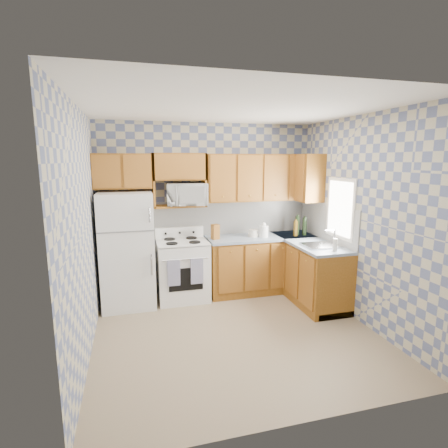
{
  "coord_description": "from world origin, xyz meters",
  "views": [
    {
      "loc": [
        -1.19,
        -3.87,
        2.13
      ],
      "look_at": [
        0.05,
        0.75,
        1.25
      ],
      "focal_mm": 28.0,
      "sensor_mm": 36.0,
      "label": 1
    }
  ],
  "objects_px": {
    "microwave": "(187,194)",
    "electric_kettle": "(264,231)",
    "stove_body": "(183,271)",
    "refrigerator": "(127,250)"
  },
  "relations": [
    {
      "from": "electric_kettle",
      "to": "microwave",
      "type": "bearing_deg",
      "value": 171.78
    },
    {
      "from": "stove_body",
      "to": "microwave",
      "type": "distance_m",
      "value": 1.18
    },
    {
      "from": "microwave",
      "to": "electric_kettle",
      "type": "height_order",
      "value": "microwave"
    },
    {
      "from": "refrigerator",
      "to": "microwave",
      "type": "height_order",
      "value": "microwave"
    },
    {
      "from": "stove_body",
      "to": "microwave",
      "type": "xyz_separation_m",
      "value": [
        0.11,
        0.11,
        1.17
      ]
    },
    {
      "from": "stove_body",
      "to": "electric_kettle",
      "type": "bearing_deg",
      "value": -2.7
    },
    {
      "from": "microwave",
      "to": "electric_kettle",
      "type": "relative_size",
      "value": 3.29
    },
    {
      "from": "refrigerator",
      "to": "stove_body",
      "type": "bearing_deg",
      "value": 1.78
    },
    {
      "from": "refrigerator",
      "to": "electric_kettle",
      "type": "height_order",
      "value": "refrigerator"
    },
    {
      "from": "stove_body",
      "to": "microwave",
      "type": "bearing_deg",
      "value": 44.04
    }
  ]
}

